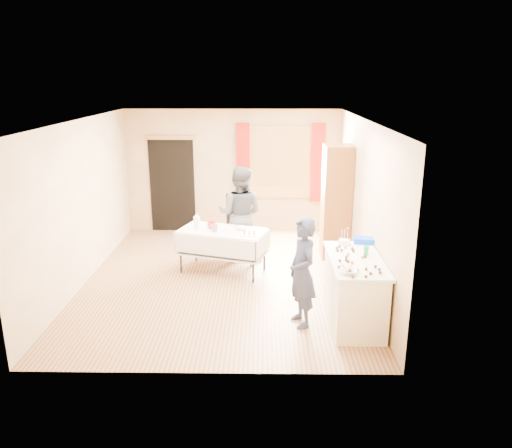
{
  "coord_description": "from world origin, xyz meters",
  "views": [
    {
      "loc": [
        0.65,
        -7.7,
        3.25
      ],
      "look_at": [
        0.53,
        0.0,
        0.96
      ],
      "focal_mm": 35.0,
      "sensor_mm": 36.0,
      "label": 1
    }
  ],
  "objects_px": {
    "party_table": "(223,247)",
    "woman": "(240,214)",
    "cabinet": "(336,202)",
    "girl": "(302,272)",
    "counter": "(354,290)",
    "chair": "(239,235)"
  },
  "relations": [
    {
      "from": "counter",
      "to": "girl",
      "type": "height_order",
      "value": "girl"
    },
    {
      "from": "woman",
      "to": "party_table",
      "type": "bearing_deg",
      "value": 78.73
    },
    {
      "from": "girl",
      "to": "party_table",
      "type": "bearing_deg",
      "value": -165.36
    },
    {
      "from": "girl",
      "to": "woman",
      "type": "xyz_separation_m",
      "value": [
        -0.94,
        2.5,
        0.11
      ]
    },
    {
      "from": "party_table",
      "to": "chair",
      "type": "bearing_deg",
      "value": 95.47
    },
    {
      "from": "chair",
      "to": "girl",
      "type": "height_order",
      "value": "girl"
    },
    {
      "from": "cabinet",
      "to": "counter",
      "type": "distance_m",
      "value": 2.7
    },
    {
      "from": "woman",
      "to": "cabinet",
      "type": "bearing_deg",
      "value": -158.92
    },
    {
      "from": "counter",
      "to": "woman",
      "type": "bearing_deg",
      "value": 124.75
    },
    {
      "from": "counter",
      "to": "chair",
      "type": "relative_size",
      "value": 1.33
    },
    {
      "from": "cabinet",
      "to": "girl",
      "type": "bearing_deg",
      "value": -106.59
    },
    {
      "from": "cabinet",
      "to": "counter",
      "type": "bearing_deg",
      "value": -92.17
    },
    {
      "from": "cabinet",
      "to": "woman",
      "type": "xyz_separation_m",
      "value": [
        -1.76,
        -0.25,
        -0.17
      ]
    },
    {
      "from": "counter",
      "to": "girl",
      "type": "xyz_separation_m",
      "value": [
        -0.72,
        -0.11,
        0.3
      ]
    },
    {
      "from": "party_table",
      "to": "woman",
      "type": "distance_m",
      "value": 0.79
    },
    {
      "from": "girl",
      "to": "woman",
      "type": "distance_m",
      "value": 2.67
    },
    {
      "from": "chair",
      "to": "woman",
      "type": "distance_m",
      "value": 0.69
    },
    {
      "from": "chair",
      "to": "girl",
      "type": "distance_m",
      "value": 3.11
    },
    {
      "from": "cabinet",
      "to": "woman",
      "type": "relative_size",
      "value": 1.2
    },
    {
      "from": "counter",
      "to": "party_table",
      "type": "distance_m",
      "value": 2.62
    },
    {
      "from": "cabinet",
      "to": "chair",
      "type": "distance_m",
      "value": 1.94
    },
    {
      "from": "counter",
      "to": "chair",
      "type": "bearing_deg",
      "value": 121.19
    }
  ]
}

